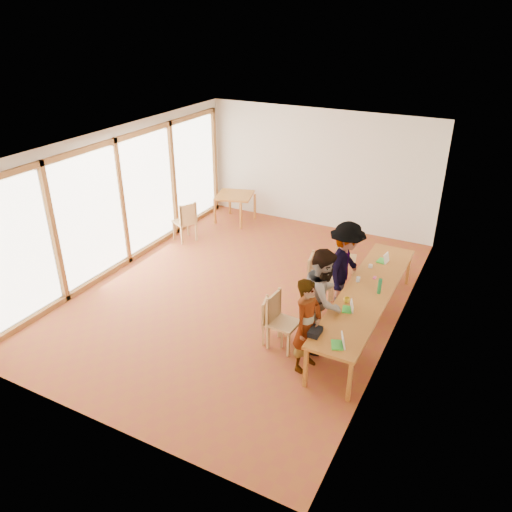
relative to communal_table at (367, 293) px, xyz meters
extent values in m
plane|color=#994325|center=(-2.50, 0.07, -0.70)|extent=(8.00, 8.00, 0.00)
cube|color=beige|center=(-2.50, 4.07, 0.80)|extent=(6.00, 0.10, 3.00)
cube|color=beige|center=(-2.50, -3.93, 0.80)|extent=(6.00, 0.10, 3.00)
cube|color=beige|center=(0.50, 0.07, 0.80)|extent=(0.10, 8.00, 3.00)
cube|color=white|center=(-5.46, 0.07, 0.80)|extent=(0.10, 8.00, 3.00)
cube|color=white|center=(-2.50, 0.07, 2.32)|extent=(6.00, 8.00, 0.04)
cube|color=#C5752B|center=(0.00, 0.00, 0.02)|extent=(0.80, 4.00, 0.05)
cube|color=#C5752B|center=(-0.34, -1.94, -0.35)|extent=(0.06, 0.06, 0.70)
cube|color=#C5752B|center=(-0.34, 1.94, -0.35)|extent=(0.06, 0.06, 0.70)
cube|color=#C5752B|center=(0.34, -1.94, -0.35)|extent=(0.06, 0.06, 0.70)
cube|color=#C5752B|center=(0.34, 1.94, -0.35)|extent=(0.06, 0.06, 0.70)
cube|color=#C5752B|center=(-4.51, 3.27, 0.02)|extent=(0.90, 0.90, 0.05)
cube|color=#C5752B|center=(-4.90, 2.88, -0.35)|extent=(0.05, 0.05, 0.70)
cube|color=#C5752B|center=(-4.90, 3.66, -0.35)|extent=(0.05, 0.05, 0.70)
cube|color=#C5752B|center=(-4.12, 2.88, -0.35)|extent=(0.05, 0.05, 0.70)
cube|color=#C5752B|center=(-4.12, 3.66, -0.35)|extent=(0.05, 0.05, 0.70)
cube|color=#DAB06D|center=(-1.04, -1.19, -0.24)|extent=(0.49, 0.49, 0.04)
cube|color=#DAB06D|center=(-1.25, -1.17, 0.02)|extent=(0.08, 0.46, 0.47)
cube|color=#DAB06D|center=(-1.25, -1.12, -0.32)|extent=(0.45, 0.45, 0.04)
cube|color=#DAB06D|center=(-1.41, -1.16, -0.11)|extent=(0.12, 0.37, 0.39)
cube|color=#DAB06D|center=(-0.97, 0.35, -0.21)|extent=(0.56, 0.56, 0.05)
cube|color=#DAB06D|center=(-1.19, 0.31, 0.06)|extent=(0.13, 0.48, 0.50)
cube|color=#DAB06D|center=(-0.91, 1.66, -0.27)|extent=(0.50, 0.50, 0.04)
cube|color=#DAB06D|center=(-1.10, 1.62, -0.04)|extent=(0.13, 0.42, 0.44)
cube|color=#DAB06D|center=(-5.00, 1.64, -0.23)|extent=(0.62, 0.62, 0.04)
cube|color=#DAB06D|center=(-4.81, 1.55, 0.04)|extent=(0.24, 0.44, 0.49)
imported|color=gray|center=(-0.51, -1.51, 0.09)|extent=(0.49, 0.64, 1.58)
imported|color=gray|center=(-0.51, -0.83, 0.19)|extent=(0.73, 0.91, 1.78)
imported|color=gray|center=(-0.55, 0.41, 0.18)|extent=(0.68, 1.16, 1.77)
cube|color=green|center=(0.05, -1.73, 0.06)|extent=(0.24, 0.28, 0.02)
cube|color=white|center=(0.12, -1.70, 0.14)|extent=(0.15, 0.22, 0.19)
cube|color=green|center=(-0.12, -0.75, 0.06)|extent=(0.20, 0.24, 0.02)
cube|color=white|center=(-0.05, -0.73, 0.14)|extent=(0.11, 0.20, 0.18)
cube|color=green|center=(-0.07, 1.23, 0.06)|extent=(0.19, 0.24, 0.02)
cube|color=white|center=(0.01, 1.22, 0.14)|extent=(0.09, 0.21, 0.19)
imported|color=yellow|center=(-0.20, -0.52, 0.09)|extent=(0.11, 0.11, 0.09)
cylinder|color=#1F793E|center=(0.19, 0.01, 0.19)|extent=(0.07, 0.07, 0.28)
cylinder|color=silver|center=(-0.25, 0.25, 0.09)|extent=(0.07, 0.07, 0.09)
cylinder|color=white|center=(-0.20, 0.88, 0.08)|extent=(0.08, 0.08, 0.06)
cube|color=#F4469F|center=(-0.02, 0.51, 0.05)|extent=(0.05, 0.10, 0.01)
cube|color=black|center=(-0.34, -1.62, 0.09)|extent=(0.16, 0.26, 0.09)
camera|label=1|loc=(1.72, -7.51, 4.45)|focal=35.00mm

